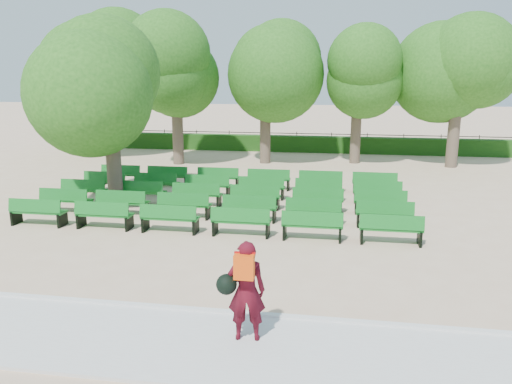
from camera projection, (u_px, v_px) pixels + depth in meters
ground at (225, 218)px, 15.39m from camera, size 120.00×120.00×0.00m
paving at (125, 339)px, 8.28m from camera, size 30.00×2.20×0.06m
curb at (150, 307)px, 9.38m from camera, size 30.00×0.12×0.10m
hedge at (279, 143)px, 28.73m from camera, size 26.00×0.70×0.90m
fence at (279, 150)px, 29.22m from camera, size 26.00×0.10×1.02m
tree_line at (269, 163)px, 25.00m from camera, size 21.80×6.80×7.04m
bench_array at (227, 205)px, 16.61m from camera, size 1.63×0.54×1.02m
tree_among at (108, 82)px, 15.91m from camera, size 4.08×4.08×5.96m
person at (245, 289)px, 8.04m from camera, size 0.82×0.51×1.69m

